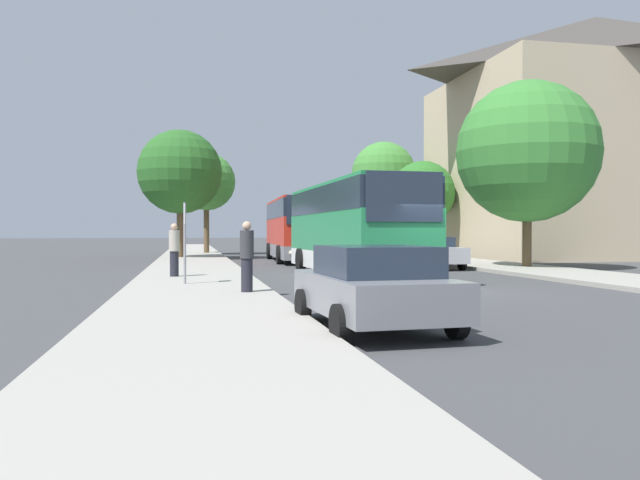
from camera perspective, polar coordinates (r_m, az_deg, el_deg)
The scene contains 15 objects.
ground_plane at distance 18.73m, azimuth 10.80°, elevation -4.48°, with size 300.00×300.00×0.00m, color #424244.
sidewalk_left at distance 17.30m, azimuth -11.21°, elevation -4.67°, with size 4.00×120.00×0.15m, color #A39E93.
building_right_background at distance 47.08m, azimuth 23.89°, elevation 8.62°, with size 19.27×14.44×16.36m.
bus_front at distance 23.27m, azimuth 2.95°, elevation 1.12°, with size 3.05×11.18×3.47m.
bus_middle at distance 35.74m, azimuth -2.29°, elevation 1.05°, with size 2.98×10.44×3.53m.
parked_car_left_curb at distance 10.93m, azimuth 4.93°, elevation -4.21°, with size 2.29×4.13×1.47m.
parked_car_right_near at distance 29.23m, azimuth 9.94°, elevation -1.07°, with size 2.15×4.57×1.46m.
bus_stop_sign at distance 19.05m, azimuth -12.27°, elevation 0.61°, with size 0.08×0.45×2.43m.
pedestrian_waiting_near at distance 16.23m, azimuth -6.70°, elevation -1.47°, with size 0.36×0.36×1.83m.
pedestrian_waiting_far at distance 22.25m, azimuth -13.19°, elevation -0.85°, with size 0.36×0.36×1.85m.
tree_left_near at distance 46.68m, azimuth -10.35°, elevation 5.25°, with size 4.25×4.25×7.36m.
tree_left_far at distance 39.05m, azimuth -12.69°, elevation 6.07°, with size 5.10×5.10×7.74m.
tree_right_near at distance 48.48m, azimuth 5.84°, elevation 6.02°, with size 4.92×4.92×8.47m.
tree_right_mid at distance 42.56m, azimuth 9.37°, elevation 4.24°, with size 4.33×4.33×6.31m.
tree_right_far at distance 29.63m, azimuth 18.43°, elevation 7.64°, with size 6.31×6.31×8.29m.
Camera 1 is at (-7.17, -17.22, 1.72)m, focal length 35.00 mm.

